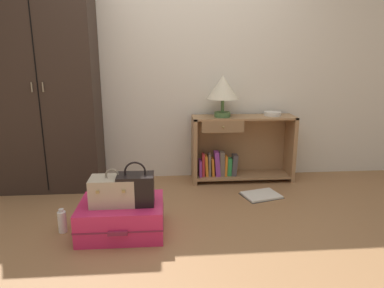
{
  "coord_description": "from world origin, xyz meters",
  "views": [
    {
      "loc": [
        -0.14,
        -2.37,
        1.35
      ],
      "look_at": [
        0.1,
        0.76,
        0.55
      ],
      "focal_mm": 32.69,
      "sensor_mm": 36.0,
      "label": 1
    }
  ],
  "objects_px": {
    "bottle": "(62,221)",
    "open_book_on_floor": "(261,195)",
    "train_case": "(113,191)",
    "handbag": "(136,189)",
    "bowl": "(273,114)",
    "wardrobe": "(46,85)",
    "suitcase_large": "(122,217)",
    "bookshelf": "(238,149)",
    "table_lamp": "(223,89)"
  },
  "relations": [
    {
      "from": "bookshelf",
      "to": "suitcase_large",
      "type": "distance_m",
      "value": 1.62
    },
    {
      "from": "train_case",
      "to": "handbag",
      "type": "relative_size",
      "value": 1.0
    },
    {
      "from": "train_case",
      "to": "bottle",
      "type": "relative_size",
      "value": 1.73
    },
    {
      "from": "wardrobe",
      "to": "bowl",
      "type": "bearing_deg",
      "value": 1.93
    },
    {
      "from": "handbag",
      "to": "bowl",
      "type": "bearing_deg",
      "value": 39.83
    },
    {
      "from": "table_lamp",
      "to": "bottle",
      "type": "relative_size",
      "value": 2.21
    },
    {
      "from": "train_case",
      "to": "bottle",
      "type": "height_order",
      "value": "train_case"
    },
    {
      "from": "suitcase_large",
      "to": "bottle",
      "type": "distance_m",
      "value": 0.47
    },
    {
      "from": "table_lamp",
      "to": "train_case",
      "type": "height_order",
      "value": "table_lamp"
    },
    {
      "from": "bookshelf",
      "to": "table_lamp",
      "type": "xyz_separation_m",
      "value": [
        -0.18,
        -0.04,
        0.66
      ]
    },
    {
      "from": "table_lamp",
      "to": "train_case",
      "type": "relative_size",
      "value": 1.27
    },
    {
      "from": "bookshelf",
      "to": "bottle",
      "type": "xyz_separation_m",
      "value": [
        -1.61,
        -1.09,
        -0.26
      ]
    },
    {
      "from": "bottle",
      "to": "open_book_on_floor",
      "type": "height_order",
      "value": "bottle"
    },
    {
      "from": "wardrobe",
      "to": "table_lamp",
      "type": "xyz_separation_m",
      "value": [
        1.77,
        0.04,
        -0.05
      ]
    },
    {
      "from": "bookshelf",
      "to": "wardrobe",
      "type": "bearing_deg",
      "value": -177.74
    },
    {
      "from": "bowl",
      "to": "bottle",
      "type": "bearing_deg",
      "value": -151.16
    },
    {
      "from": "suitcase_large",
      "to": "open_book_on_floor",
      "type": "height_order",
      "value": "suitcase_large"
    },
    {
      "from": "bowl",
      "to": "suitcase_large",
      "type": "bearing_deg",
      "value": -143.34
    },
    {
      "from": "train_case",
      "to": "open_book_on_floor",
      "type": "distance_m",
      "value": 1.53
    },
    {
      "from": "suitcase_large",
      "to": "bottle",
      "type": "relative_size",
      "value": 3.33
    },
    {
      "from": "table_lamp",
      "to": "bottle",
      "type": "distance_m",
      "value": 2.0
    },
    {
      "from": "bowl",
      "to": "open_book_on_floor",
      "type": "distance_m",
      "value": 0.91
    },
    {
      "from": "bowl",
      "to": "wardrobe",
      "type": "bearing_deg",
      "value": -178.07
    },
    {
      "from": "handbag",
      "to": "open_book_on_floor",
      "type": "bearing_deg",
      "value": 29.49
    },
    {
      "from": "suitcase_large",
      "to": "handbag",
      "type": "bearing_deg",
      "value": -16.47
    },
    {
      "from": "suitcase_large",
      "to": "bottle",
      "type": "height_order",
      "value": "suitcase_large"
    },
    {
      "from": "bowl",
      "to": "open_book_on_floor",
      "type": "height_order",
      "value": "bowl"
    },
    {
      "from": "bowl",
      "to": "open_book_on_floor",
      "type": "relative_size",
      "value": 0.44
    },
    {
      "from": "table_lamp",
      "to": "open_book_on_floor",
      "type": "distance_m",
      "value": 1.15
    },
    {
      "from": "wardrobe",
      "to": "bowl",
      "type": "relative_size",
      "value": 11.54
    },
    {
      "from": "bowl",
      "to": "handbag",
      "type": "relative_size",
      "value": 0.55
    },
    {
      "from": "bookshelf",
      "to": "bottle",
      "type": "relative_size",
      "value": 5.68
    },
    {
      "from": "bookshelf",
      "to": "open_book_on_floor",
      "type": "distance_m",
      "value": 0.62
    },
    {
      "from": "bottle",
      "to": "open_book_on_floor",
      "type": "bearing_deg",
      "value": 18.55
    },
    {
      "from": "bowl",
      "to": "bottle",
      "type": "distance_m",
      "value": 2.35
    },
    {
      "from": "table_lamp",
      "to": "handbag",
      "type": "distance_m",
      "value": 1.54
    },
    {
      "from": "wardrobe",
      "to": "bookshelf",
      "type": "distance_m",
      "value": 2.09
    },
    {
      "from": "bottle",
      "to": "open_book_on_floor",
      "type": "relative_size",
      "value": 0.46
    },
    {
      "from": "train_case",
      "to": "bottle",
      "type": "bearing_deg",
      "value": 171.45
    },
    {
      "from": "bowl",
      "to": "handbag",
      "type": "bearing_deg",
      "value": -140.17
    },
    {
      "from": "bookshelf",
      "to": "bottle",
      "type": "distance_m",
      "value": 1.96
    },
    {
      "from": "bookshelf",
      "to": "handbag",
      "type": "distance_m",
      "value": 1.54
    },
    {
      "from": "table_lamp",
      "to": "bottle",
      "type": "bearing_deg",
      "value": -143.51
    },
    {
      "from": "suitcase_large",
      "to": "open_book_on_floor",
      "type": "distance_m",
      "value": 1.43
    },
    {
      "from": "train_case",
      "to": "handbag",
      "type": "distance_m",
      "value": 0.17
    },
    {
      "from": "train_case",
      "to": "bottle",
      "type": "distance_m",
      "value": 0.5
    },
    {
      "from": "wardrobe",
      "to": "bookshelf",
      "type": "xyz_separation_m",
      "value": [
        1.96,
        0.08,
        -0.72
      ]
    },
    {
      "from": "wardrobe",
      "to": "suitcase_large",
      "type": "height_order",
      "value": "wardrobe"
    },
    {
      "from": "suitcase_large",
      "to": "handbag",
      "type": "xyz_separation_m",
      "value": [
        0.12,
        -0.04,
        0.25
      ]
    },
    {
      "from": "wardrobe",
      "to": "suitcase_large",
      "type": "relative_size",
      "value": 3.29
    }
  ]
}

